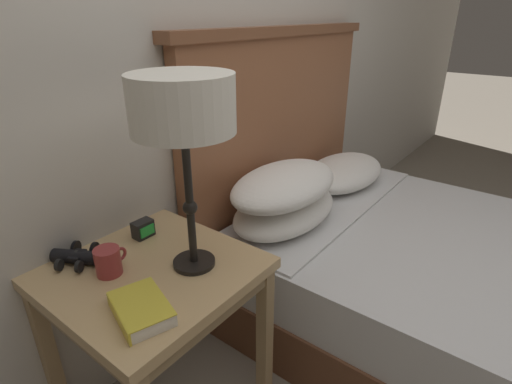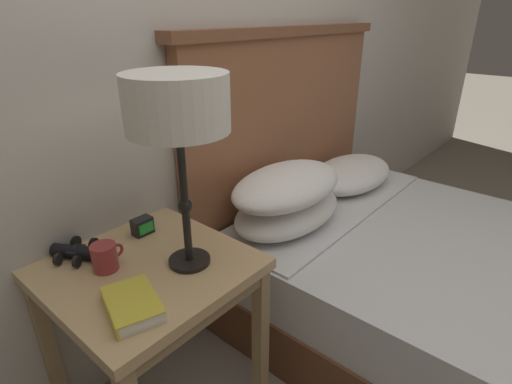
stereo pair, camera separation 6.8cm
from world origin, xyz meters
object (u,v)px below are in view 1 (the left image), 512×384
object	(u,v)px
bed	(433,274)
nightstand	(153,290)
coffee_mug	(108,261)
binoculars_pair	(78,257)
alarm_clock	(143,229)
book_on_nightstand	(141,309)
table_lamp	(183,110)

from	to	relation	value
bed	nightstand	bearing A→B (deg)	149.52
bed	coffee_mug	distance (m)	1.38
bed	binoculars_pair	world-z (taller)	bed
coffee_mug	alarm_clock	distance (m)	0.22
coffee_mug	book_on_nightstand	bearing A→B (deg)	-104.67
coffee_mug	binoculars_pair	bearing A→B (deg)	102.49
book_on_nightstand	binoculars_pair	size ratio (longest dim) A/B	1.34
alarm_clock	book_on_nightstand	bearing A→B (deg)	-128.94
nightstand	book_on_nightstand	size ratio (longest dim) A/B	3.06
nightstand	alarm_clock	world-z (taller)	alarm_clock
alarm_clock	bed	bearing A→B (deg)	-39.80
bed	book_on_nightstand	bearing A→B (deg)	158.94
book_on_nightstand	alarm_clock	bearing A→B (deg)	51.06
bed	binoculars_pair	bearing A→B (deg)	145.13
bed	alarm_clock	size ratio (longest dim) A/B	28.17
table_lamp	binoculars_pair	size ratio (longest dim) A/B	3.62
binoculars_pair	alarm_clock	world-z (taller)	alarm_clock
nightstand	alarm_clock	distance (m)	0.23
nightstand	coffee_mug	world-z (taller)	coffee_mug
table_lamp	coffee_mug	xyz separation A→B (m)	(-0.19, 0.17, -0.44)
bed	coffee_mug	xyz separation A→B (m)	(-1.13, 0.68, 0.40)
book_on_nightstand	coffee_mug	bearing A→B (deg)	75.33
binoculars_pair	alarm_clock	size ratio (longest dim) A/B	2.28
table_lamp	coffee_mug	world-z (taller)	table_lamp
table_lamp	binoculars_pair	xyz separation A→B (m)	(-0.22, 0.29, -0.46)
book_on_nightstand	binoculars_pair	distance (m)	0.35
book_on_nightstand	alarm_clock	xyz separation A→B (m)	(0.26, 0.32, 0.01)
bed	binoculars_pair	size ratio (longest dim) A/B	12.36
table_lamp	binoculars_pair	bearing A→B (deg)	126.43
book_on_nightstand	alarm_clock	size ratio (longest dim) A/B	3.05
nightstand	book_on_nightstand	bearing A→B (deg)	-134.53
nightstand	book_on_nightstand	xyz separation A→B (m)	(-0.15, -0.15, 0.11)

